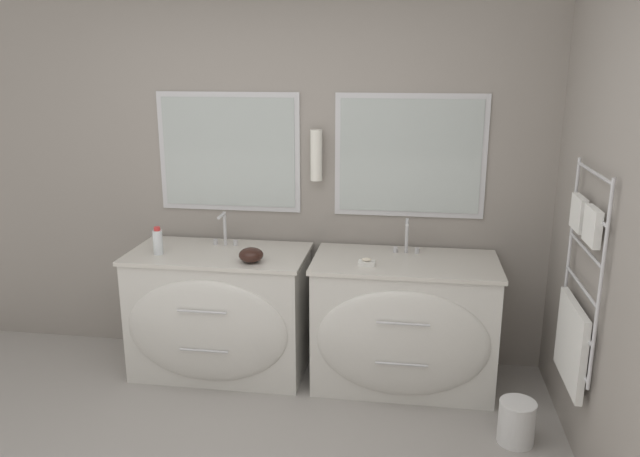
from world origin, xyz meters
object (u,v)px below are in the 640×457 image
object	(u,v)px
vanity_right	(403,324)
waste_bin	(517,421)
toiletry_bottle	(158,242)
amenity_bowl	(251,255)
vanity_left	(219,313)

from	to	relation	value
vanity_right	waste_bin	bearing A→B (deg)	-41.05
waste_bin	toiletry_bottle	bearing A→B (deg)	167.44
vanity_right	amenity_bowl	xyz separation A→B (m)	(-0.95, -0.13, 0.46)
vanity_left	toiletry_bottle	size ratio (longest dim) A/B	6.38
amenity_bowl	waste_bin	size ratio (longest dim) A/B	0.62
vanity_left	waste_bin	distance (m)	1.97
toiletry_bottle	amenity_bowl	distance (m)	0.64
vanity_right	waste_bin	size ratio (longest dim) A/B	4.71
amenity_bowl	waste_bin	bearing A→B (deg)	-14.93
toiletry_bottle	amenity_bowl	bearing A→B (deg)	-6.43
vanity_right	vanity_left	bearing A→B (deg)	180.00
vanity_left	toiletry_bottle	distance (m)	0.62
toiletry_bottle	amenity_bowl	size ratio (longest dim) A/B	1.19
vanity_left	waste_bin	size ratio (longest dim) A/B	4.71
vanity_left	waste_bin	xyz separation A→B (m)	(1.86, -0.56, -0.29)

